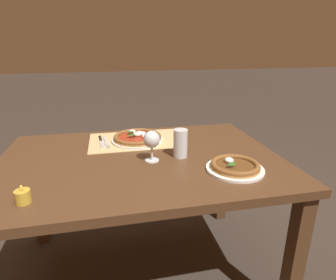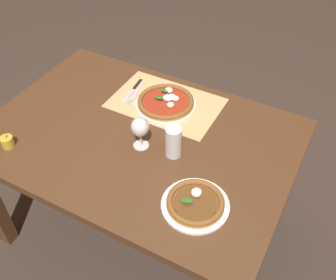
{
  "view_description": "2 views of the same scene",
  "coord_description": "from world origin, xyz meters",
  "px_view_note": "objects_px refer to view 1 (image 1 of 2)",
  "views": [
    {
      "loc": [
        0.14,
        1.32,
        1.3
      ],
      "look_at": [
        -0.15,
        -0.04,
        0.81
      ],
      "focal_mm": 30.0,
      "sensor_mm": 36.0,
      "label": 1
    },
    {
      "loc": [
        -0.75,
        1.1,
        1.97
      ],
      "look_at": [
        -0.16,
        0.02,
        0.79
      ],
      "focal_mm": 42.0,
      "sensor_mm": 36.0,
      "label": 2
    }
  ],
  "objects_px": {
    "wine_glass": "(152,141)",
    "votive_candle": "(23,197)",
    "pizza_far": "(235,167)",
    "pizza_near": "(138,138)",
    "pint_glass": "(180,144)",
    "fork": "(106,142)",
    "knife": "(101,142)"
  },
  "relations": [
    {
      "from": "wine_glass",
      "to": "pint_glass",
      "type": "distance_m",
      "value": 0.16
    },
    {
      "from": "wine_glass",
      "to": "pint_glass",
      "type": "xyz_separation_m",
      "value": [
        -0.15,
        -0.02,
        -0.04
      ]
    },
    {
      "from": "pizza_near",
      "to": "fork",
      "type": "bearing_deg",
      "value": -3.1
    },
    {
      "from": "pizza_near",
      "to": "votive_candle",
      "type": "bearing_deg",
      "value": 50.38
    },
    {
      "from": "fork",
      "to": "votive_candle",
      "type": "relative_size",
      "value": 2.78
    },
    {
      "from": "wine_glass",
      "to": "fork",
      "type": "bearing_deg",
      "value": -54.83
    },
    {
      "from": "pizza_far",
      "to": "wine_glass",
      "type": "relative_size",
      "value": 1.71
    },
    {
      "from": "votive_candle",
      "to": "fork",
      "type": "bearing_deg",
      "value": -116.83
    },
    {
      "from": "votive_candle",
      "to": "pizza_far",
      "type": "bearing_deg",
      "value": -173.92
    },
    {
      "from": "wine_glass",
      "to": "votive_candle",
      "type": "xyz_separation_m",
      "value": [
        0.52,
        0.28,
        -0.08
      ]
    },
    {
      "from": "pizza_near",
      "to": "knife",
      "type": "relative_size",
      "value": 1.39
    },
    {
      "from": "fork",
      "to": "votive_candle",
      "type": "distance_m",
      "value": 0.66
    },
    {
      "from": "pint_glass",
      "to": "knife",
      "type": "xyz_separation_m",
      "value": [
        0.4,
        -0.3,
        -0.06
      ]
    },
    {
      "from": "pint_glass",
      "to": "wine_glass",
      "type": "bearing_deg",
      "value": 8.7
    },
    {
      "from": "pizza_far",
      "to": "fork",
      "type": "bearing_deg",
      "value": -40.97
    },
    {
      "from": "pizza_far",
      "to": "wine_glass",
      "type": "xyz_separation_m",
      "value": [
        0.35,
        -0.19,
        0.09
      ]
    },
    {
      "from": "fork",
      "to": "knife",
      "type": "bearing_deg",
      "value": -21.36
    },
    {
      "from": "pizza_near",
      "to": "fork",
      "type": "relative_size",
      "value": 1.5
    },
    {
      "from": "fork",
      "to": "votive_candle",
      "type": "height_order",
      "value": "votive_candle"
    },
    {
      "from": "pizza_near",
      "to": "wine_glass",
      "type": "height_order",
      "value": "wine_glass"
    },
    {
      "from": "pint_glass",
      "to": "pizza_near",
      "type": "bearing_deg",
      "value": -56.09
    },
    {
      "from": "pizza_far",
      "to": "pint_glass",
      "type": "height_order",
      "value": "pint_glass"
    },
    {
      "from": "wine_glass",
      "to": "pint_glass",
      "type": "relative_size",
      "value": 1.07
    },
    {
      "from": "knife",
      "to": "votive_candle",
      "type": "relative_size",
      "value": 2.99
    },
    {
      "from": "fork",
      "to": "pizza_near",
      "type": "bearing_deg",
      "value": 176.9
    },
    {
      "from": "pint_glass",
      "to": "knife",
      "type": "relative_size",
      "value": 0.67
    },
    {
      "from": "pint_glass",
      "to": "knife",
      "type": "distance_m",
      "value": 0.5
    },
    {
      "from": "pizza_far",
      "to": "wine_glass",
      "type": "bearing_deg",
      "value": -27.75
    },
    {
      "from": "wine_glass",
      "to": "knife",
      "type": "xyz_separation_m",
      "value": [
        0.25,
        -0.32,
        -0.1
      ]
    },
    {
      "from": "pizza_far",
      "to": "fork",
      "type": "xyz_separation_m",
      "value": [
        0.58,
        -0.5,
        -0.01
      ]
    },
    {
      "from": "pizza_near",
      "to": "pint_glass",
      "type": "distance_m",
      "value": 0.34
    },
    {
      "from": "wine_glass",
      "to": "votive_candle",
      "type": "height_order",
      "value": "wine_glass"
    }
  ]
}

